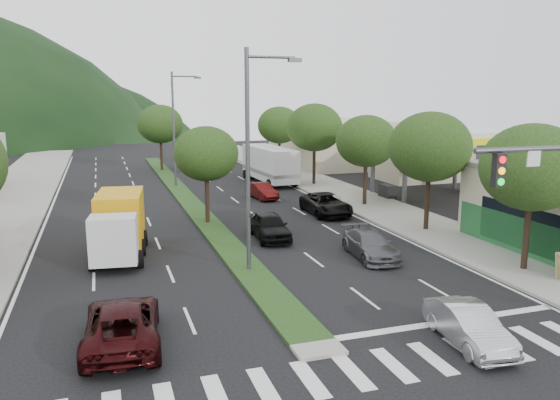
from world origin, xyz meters
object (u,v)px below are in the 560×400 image
object	(u,v)px
tree_r_a	(532,167)
car_queue_d	(326,204)
tree_r_b	(430,147)
car_queue_c	(262,191)
tree_r_d	(314,128)
tree_med_near	(206,154)
tree_r_c	(366,141)
box_truck	(119,227)
streetlight_near	(252,150)
suv_maroon	(122,324)
tree_r_e	(279,125)
car_queue_b	(370,245)
sedan_silver	(469,326)
car_queue_a	(270,226)
motorhome	(269,164)
streetlight_mid	(176,123)
tree_med_far	(160,124)

from	to	relation	value
tree_r_a	car_queue_d	size ratio (longest dim) A/B	1.29
tree_r_b	car_queue_c	xyz separation A→B (m)	(-6.32, 13.14, -4.42)
tree_r_d	tree_med_near	bearing A→B (deg)	-135.00
tree_r_c	tree_r_d	size ratio (longest dim) A/B	0.90
box_truck	streetlight_near	bearing A→B (deg)	148.70
suv_maroon	car_queue_d	xyz separation A→B (m)	(14.02, 16.24, 0.01)
tree_r_e	car_queue_b	distance (m)	32.55
suv_maroon	car_queue_c	xyz separation A→B (m)	(11.52, 23.14, -0.09)
sedan_silver	car_queue_c	distance (m)	26.68
tree_r_b	car_queue_a	bearing A→B (deg)	172.50
car_queue_c	motorhome	xyz separation A→B (m)	(2.89, 7.35, 1.15)
car_queue_b	motorhome	distance (m)	24.39
tree_r_e	streetlight_near	xyz separation A→B (m)	(-11.79, -32.00, 0.69)
tree_med_near	suv_maroon	size ratio (longest dim) A/B	1.18
tree_r_c	box_truck	world-z (taller)	tree_r_c
tree_r_e	suv_maroon	xyz separation A→B (m)	(-17.84, -38.00, -4.18)
motorhome	tree_r_b	bearing A→B (deg)	-84.12
tree_r_b	car_queue_b	world-z (taller)	tree_r_b
tree_r_c	box_truck	bearing A→B (deg)	-156.99
car_queue_c	car_queue_b	bearing A→B (deg)	-95.52
car_queue_b	box_truck	size ratio (longest dim) A/B	0.69
tree_r_b	sedan_silver	world-z (taller)	tree_r_b
tree_med_near	streetlight_mid	bearing A→B (deg)	89.22
tree_r_e	sedan_silver	world-z (taller)	tree_r_e
tree_r_e	tree_r_d	bearing A→B (deg)	-90.00
tree_r_b	tree_med_far	world-z (taller)	tree_r_b
sedan_silver	suv_maroon	distance (m)	11.21
tree_med_near	tree_r_b	bearing A→B (deg)	-26.57
car_queue_d	motorhome	distance (m)	14.30
streetlight_mid	sedan_silver	distance (m)	35.17
tree_r_b	box_truck	xyz separation A→B (m)	(-17.51, 0.57, -3.57)
tree_r_c	tree_med_far	world-z (taller)	tree_med_far
tree_r_c	tree_med_near	world-z (taller)	tree_r_c
tree_med_far	car_queue_a	bearing A→B (deg)	-85.13
streetlight_mid	car_queue_a	xyz separation A→B (m)	(2.41, -19.76, -4.84)
tree_r_c	streetlight_mid	xyz separation A→B (m)	(-11.79, 13.00, 0.84)
tree_r_c	car_queue_b	world-z (taller)	tree_r_c
streetlight_mid	car_queue_c	world-z (taller)	streetlight_mid
sedan_silver	car_queue_a	world-z (taller)	car_queue_a
tree_r_c	tree_r_e	xyz separation A→B (m)	(0.00, 20.00, 0.14)
tree_med_far	tree_r_c	bearing A→B (deg)	-63.43
streetlight_near	car_queue_d	world-z (taller)	streetlight_near
tree_med_far	car_queue_b	distance (m)	36.58
car_queue_a	car_queue_d	world-z (taller)	car_queue_a
streetlight_mid	suv_maroon	size ratio (longest dim) A/B	1.96
tree_r_c	tree_r_e	world-z (taller)	tree_r_e
car_queue_c	car_queue_d	world-z (taller)	car_queue_d
tree_r_a	car_queue_d	bearing A→B (deg)	105.04
tree_r_a	tree_r_d	bearing A→B (deg)	90.00
streetlight_mid	motorhome	distance (m)	9.21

